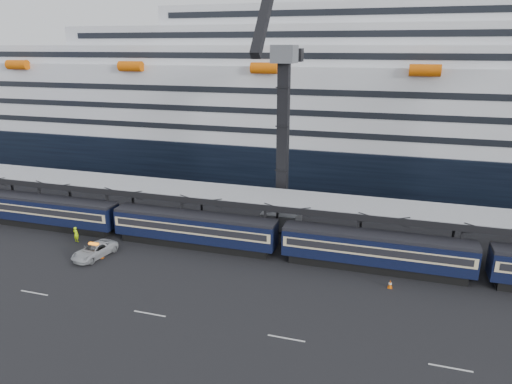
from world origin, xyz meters
The scene contains 9 objects.
ground centered at (0.00, 0.00, 0.00)m, with size 260.00×260.00×0.00m, color black.
train centered at (-4.65, 10.00, 2.20)m, with size 133.05×3.00×4.05m.
canopy centered at (0.00, 14.00, 5.25)m, with size 130.00×6.25×5.53m.
cruise_ship centered at (-1.08, 45.99, 12.34)m, with size 214.09×28.84×34.00m.
crane_dark_near centered at (-20.00, 18.59, 11.93)m, with size 4.50×17.75×35.08m.
pickup_truck centered at (-37.25, 4.21, 0.73)m, with size 2.43×5.27×1.46m, color #A6A9AD.
worker centered at (-41.74, 7.04, 0.93)m, with size 0.68×0.45×1.86m, color #C5FD0D.
traffic_cone_b centered at (-36.33, 4.11, 0.38)m, with size 0.39×0.39×0.78m.
traffic_cone_c centered at (-6.37, 6.50, 0.42)m, with size 0.43×0.43×0.85m.
Camera 1 is at (-7.50, -33.92, 21.86)m, focal length 32.00 mm.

